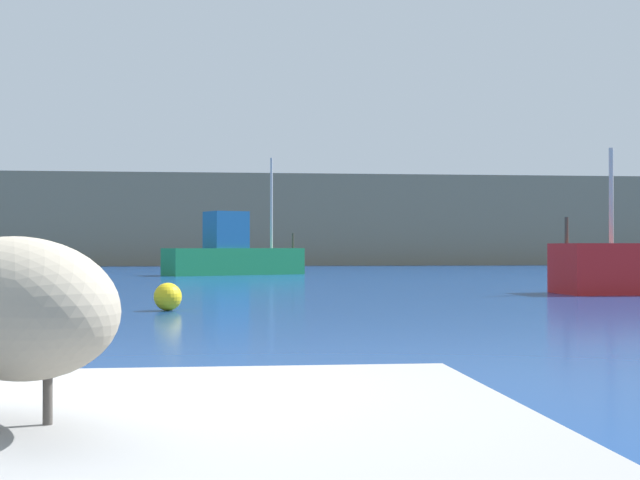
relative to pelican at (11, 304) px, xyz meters
name	(u,v)px	position (x,y,z in m)	size (l,w,h in m)	color
hillside_backdrop	(208,221)	(-0.02, 63.46, 2.00)	(140.00, 10.97, 6.16)	#7F755B
pelican	(11,304)	(0.00, 0.00, 0.00)	(0.98, 1.26, 0.91)	gray
fishing_boat_green	(232,254)	(1.32, 38.51, -0.14)	(6.47, 4.20, 5.35)	#1E8C4C
mooring_buoy	(168,297)	(-0.33, 15.39, -0.81)	(0.55, 0.55, 0.55)	yellow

